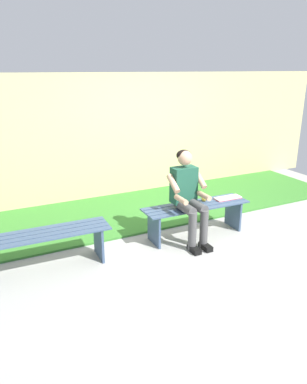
{
  "coord_description": "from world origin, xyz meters",
  "views": [
    {
      "loc": [
        2.66,
        4.06,
        2.3
      ],
      "look_at": [
        0.75,
        0.15,
        0.82
      ],
      "focal_mm": 34.01,
      "sensor_mm": 36.0,
      "label": 1
    }
  ],
  "objects_px": {
    "bench_far": "(43,242)",
    "person_seated": "(188,193)",
    "bench_near": "(196,213)",
    "book_open": "(228,198)",
    "apple": "(204,199)"
  },
  "relations": [
    {
      "from": "bench_far",
      "to": "book_open",
      "type": "bearing_deg",
      "value": -179.73
    },
    {
      "from": "bench_far",
      "to": "person_seated",
      "type": "xyz_separation_m",
      "value": [
        -1.94,
        0.1,
        0.35
      ]
    },
    {
      "from": "person_seated",
      "to": "apple",
      "type": "relative_size",
      "value": 16.37
    },
    {
      "from": "bench_far",
      "to": "person_seated",
      "type": "height_order",
      "value": "person_seated"
    },
    {
      "from": "bench_far",
      "to": "person_seated",
      "type": "distance_m",
      "value": 1.97
    },
    {
      "from": "apple",
      "to": "bench_far",
      "type": "bearing_deg",
      "value": 1.79
    },
    {
      "from": "person_seated",
      "to": "book_open",
      "type": "xyz_separation_m",
      "value": [
        -0.76,
        -0.11,
        -0.23
      ]
    },
    {
      "from": "bench_near",
      "to": "person_seated",
      "type": "height_order",
      "value": "person_seated"
    },
    {
      "from": "bench_far",
      "to": "book_open",
      "type": "xyz_separation_m",
      "value": [
        -2.7,
        -0.01,
        0.13
      ]
    },
    {
      "from": "person_seated",
      "to": "book_open",
      "type": "bearing_deg",
      "value": -171.45
    },
    {
      "from": "bench_far",
      "to": "book_open",
      "type": "height_order",
      "value": "book_open"
    },
    {
      "from": "book_open",
      "to": "person_seated",
      "type": "bearing_deg",
      "value": 9.85
    },
    {
      "from": "person_seated",
      "to": "bench_far",
      "type": "bearing_deg",
      "value": -3.02
    },
    {
      "from": "person_seated",
      "to": "book_open",
      "type": "distance_m",
      "value": 0.8
    },
    {
      "from": "bench_far",
      "to": "person_seated",
      "type": "bearing_deg",
      "value": 176.98
    }
  ]
}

